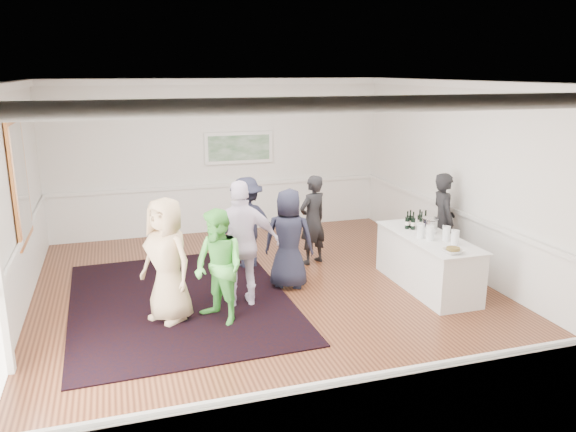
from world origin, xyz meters
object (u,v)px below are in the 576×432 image
object	(u,v)px
guest_tan	(167,260)
guest_dark_a	(247,223)
guest_dark_b	(313,220)
guest_green	(219,267)
nut_bowl	(453,250)
guest_navy	(289,239)
bartender	(443,221)
ice_bucket	(430,226)
serving_table	(427,262)
guest_lilac	(242,244)

from	to	relation	value
guest_tan	guest_dark_a	bearing A→B (deg)	102.06
guest_tan	guest_dark_b	xyz separation A→B (m)	(2.68, 1.63, -0.07)
guest_green	guest_dark_b	size ratio (longest dim) A/B	0.99
nut_bowl	guest_navy	bearing A→B (deg)	142.37
bartender	ice_bucket	bearing A→B (deg)	143.41
guest_dark_b	guest_tan	bearing A→B (deg)	7.11
serving_table	guest_dark_a	distance (m)	3.09
guest_tan	ice_bucket	distance (m)	4.12
serving_table	guest_green	bearing A→B (deg)	-175.40
guest_green	nut_bowl	distance (m)	3.30
bartender	guest_lilac	bearing A→B (deg)	108.26
serving_table	bartender	distance (m)	1.11
guest_green	guest_lilac	size ratio (longest dim) A/B	0.85
guest_green	guest_lilac	bearing A→B (deg)	108.68
guest_dark_a	serving_table	bearing A→B (deg)	135.49
guest_tan	nut_bowl	world-z (taller)	guest_tan
nut_bowl	bartender	bearing A→B (deg)	62.10
bartender	guest_lilac	xyz separation A→B (m)	(-3.65, -0.53, 0.09)
guest_green	nut_bowl	size ratio (longest dim) A/B	5.53
ice_bucket	nut_bowl	bearing A→B (deg)	-102.14
guest_green	guest_lilac	distance (m)	0.66
guest_navy	guest_tan	bearing A→B (deg)	42.37
ice_bucket	guest_dark_b	bearing A→B (deg)	134.02
bartender	guest_lilac	size ratio (longest dim) A/B	0.90
bartender	guest_dark_a	size ratio (longest dim) A/B	1.05
guest_lilac	ice_bucket	size ratio (longest dim) A/B	7.16
bartender	guest_lilac	distance (m)	3.69
serving_table	guest_lilac	size ratio (longest dim) A/B	1.13
guest_dark_a	nut_bowl	world-z (taller)	guest_dark_a
serving_table	guest_tan	bearing A→B (deg)	179.90
guest_dark_b	guest_green	bearing A→B (deg)	19.08
guest_green	guest_tan	bearing A→B (deg)	-142.61
serving_table	nut_bowl	size ratio (longest dim) A/B	7.33
serving_table	nut_bowl	xyz separation A→B (m)	(-0.11, -0.83, 0.46)
bartender	guest_dark_b	distance (m)	2.24
guest_dark_b	serving_table	bearing A→B (deg)	104.88
guest_green	ice_bucket	bearing A→B (deg)	67.36
guest_dark_b	nut_bowl	world-z (taller)	guest_dark_b
serving_table	guest_navy	world-z (taller)	guest_navy
bartender	ice_bucket	world-z (taller)	bartender
guest_dark_a	guest_dark_b	xyz separation A→B (m)	(1.15, -0.17, 0.00)
guest_green	guest_dark_b	distance (m)	2.79
guest_green	guest_lilac	xyz separation A→B (m)	(0.43, 0.48, 0.14)
guest_navy	ice_bucket	size ratio (longest dim) A/B	6.12
guest_lilac	guest_tan	bearing A→B (deg)	16.86
serving_table	guest_dark_a	size ratio (longest dim) A/B	1.32
guest_navy	ice_bucket	world-z (taller)	guest_navy
bartender	guest_dark_a	xyz separation A→B (m)	(-3.20, 1.07, -0.04)
guest_tan	guest_dark_a	size ratio (longest dim) A/B	1.09
guest_navy	nut_bowl	world-z (taller)	guest_navy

